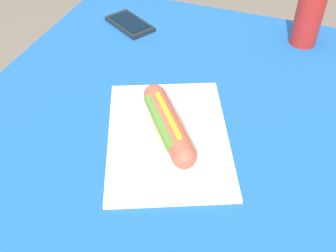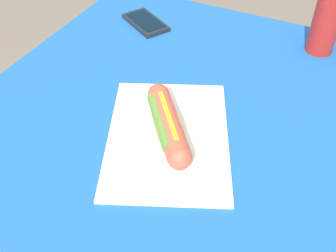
{
  "view_description": "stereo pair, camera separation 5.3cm",
  "coord_description": "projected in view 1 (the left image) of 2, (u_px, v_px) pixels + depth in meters",
  "views": [
    {
      "loc": [
        -0.54,
        -0.2,
        1.32
      ],
      "look_at": [
        -0.04,
        -0.02,
        0.81
      ],
      "focal_mm": 43.46,
      "sensor_mm": 36.0,
      "label": 1
    },
    {
      "loc": [
        -0.52,
        -0.25,
        1.32
      ],
      "look_at": [
        -0.04,
        -0.02,
        0.81
      ],
      "focal_mm": 43.46,
      "sensor_mm": 36.0,
      "label": 2
    }
  ],
  "objects": [
    {
      "name": "dining_table",
      "position": [
        166.0,
        177.0,
        0.9
      ],
      "size": [
        0.99,
        0.82,
        0.78
      ],
      "color": "brown",
      "rests_on": "ground"
    },
    {
      "name": "paper_wrapper",
      "position": [
        168.0,
        137.0,
        0.76
      ],
      "size": [
        0.38,
        0.33,
        0.01
      ],
      "primitive_type": "cube",
      "rotation": [
        0.0,
        0.0,
        0.41
      ],
      "color": "silver",
      "rests_on": "dining_table"
    },
    {
      "name": "hot_dog",
      "position": [
        168.0,
        124.0,
        0.74
      ],
      "size": [
        0.18,
        0.15,
        0.05
      ],
      "color": "tan",
      "rests_on": "paper_wrapper"
    },
    {
      "name": "cell_phone",
      "position": [
        130.0,
        24.0,
        1.06
      ],
      "size": [
        0.13,
        0.15,
        0.01
      ],
      "color": "black",
      "rests_on": "dining_table"
    },
    {
      "name": "soda_bottle",
      "position": [
        311.0,
        7.0,
        0.94
      ],
      "size": [
        0.06,
        0.06,
        0.22
      ],
      "color": "maroon",
      "rests_on": "dining_table"
    }
  ]
}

